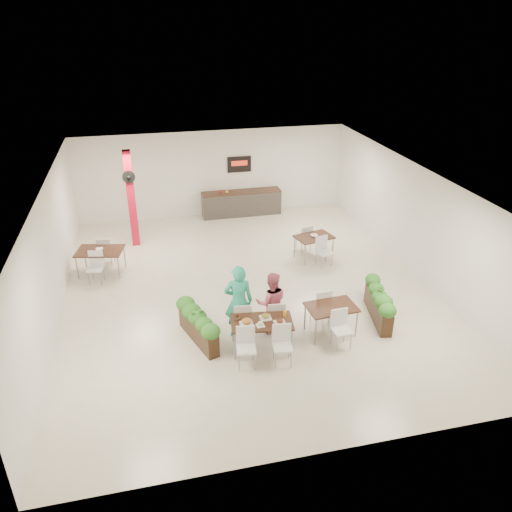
{
  "coord_description": "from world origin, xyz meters",
  "views": [
    {
      "loc": [
        -2.56,
        -11.97,
        7.08
      ],
      "look_at": [
        0.21,
        -0.17,
        1.1
      ],
      "focal_mm": 35.0,
      "sensor_mm": 36.0,
      "label": 1
    }
  ],
  "objects_px": {
    "planter_left": "(198,323)",
    "side_table_c": "(331,311)",
    "diner_man": "(239,302)",
    "side_table_b": "(314,240)",
    "main_table": "(261,326)",
    "service_counter": "(241,203)",
    "diner_woman": "(271,303)",
    "planter_right": "(379,302)",
    "side_table_a": "(100,254)",
    "red_column": "(131,198)"
  },
  "relations": [
    {
      "from": "service_counter",
      "to": "side_table_a",
      "type": "relative_size",
      "value": 1.79
    },
    {
      "from": "diner_woman",
      "to": "side_table_b",
      "type": "xyz_separation_m",
      "value": [
        2.32,
        3.57,
        -0.17
      ]
    },
    {
      "from": "diner_man",
      "to": "planter_right",
      "type": "distance_m",
      "value": 3.61
    },
    {
      "from": "side_table_a",
      "to": "planter_right",
      "type": "bearing_deg",
      "value": -18.45
    },
    {
      "from": "red_column",
      "to": "planter_left",
      "type": "relative_size",
      "value": 1.89
    },
    {
      "from": "service_counter",
      "to": "diner_woman",
      "type": "relative_size",
      "value": 1.89
    },
    {
      "from": "side_table_b",
      "to": "side_table_a",
      "type": "bearing_deg",
      "value": 162.05
    },
    {
      "from": "diner_woman",
      "to": "planter_right",
      "type": "distance_m",
      "value": 2.8
    },
    {
      "from": "service_counter",
      "to": "main_table",
      "type": "distance_m",
      "value": 8.52
    },
    {
      "from": "red_column",
      "to": "diner_woman",
      "type": "relative_size",
      "value": 2.01
    },
    {
      "from": "service_counter",
      "to": "diner_man",
      "type": "height_order",
      "value": "service_counter"
    },
    {
      "from": "diner_man",
      "to": "side_table_a",
      "type": "xyz_separation_m",
      "value": [
        -3.35,
        4.06,
        -0.3
      ]
    },
    {
      "from": "planter_left",
      "to": "side_table_a",
      "type": "bearing_deg",
      "value": 120.21
    },
    {
      "from": "diner_man",
      "to": "side_table_a",
      "type": "relative_size",
      "value": 1.12
    },
    {
      "from": "main_table",
      "to": "side_table_b",
      "type": "distance_m",
      "value": 5.03
    },
    {
      "from": "planter_right",
      "to": "side_table_a",
      "type": "xyz_separation_m",
      "value": [
        -6.94,
        4.16,
        0.15
      ]
    },
    {
      "from": "red_column",
      "to": "diner_man",
      "type": "distance_m",
      "value": 6.39
    },
    {
      "from": "service_counter",
      "to": "side_table_a",
      "type": "height_order",
      "value": "service_counter"
    },
    {
      "from": "red_column",
      "to": "side_table_c",
      "type": "distance_m",
      "value": 7.83
    },
    {
      "from": "side_table_c",
      "to": "service_counter",
      "type": "bearing_deg",
      "value": 89.55
    },
    {
      "from": "service_counter",
      "to": "diner_man",
      "type": "xyz_separation_m",
      "value": [
        -1.67,
        -7.77,
        0.45
      ]
    },
    {
      "from": "service_counter",
      "to": "red_column",
      "type": "bearing_deg",
      "value": -155.0
    },
    {
      "from": "planter_right",
      "to": "side_table_b",
      "type": "bearing_deg",
      "value": 97.19
    },
    {
      "from": "planter_left",
      "to": "side_table_c",
      "type": "height_order",
      "value": "side_table_c"
    },
    {
      "from": "diner_woman",
      "to": "side_table_c",
      "type": "xyz_separation_m",
      "value": [
        1.37,
        -0.42,
        -0.17
      ]
    },
    {
      "from": "diner_woman",
      "to": "main_table",
      "type": "bearing_deg",
      "value": 65.71
    },
    {
      "from": "diner_man",
      "to": "side_table_b",
      "type": "xyz_separation_m",
      "value": [
        3.12,
        3.57,
        -0.31
      ]
    },
    {
      "from": "diner_man",
      "to": "side_table_b",
      "type": "bearing_deg",
      "value": -123.32
    },
    {
      "from": "main_table",
      "to": "side_table_a",
      "type": "height_order",
      "value": "same"
    },
    {
      "from": "red_column",
      "to": "side_table_a",
      "type": "height_order",
      "value": "red_column"
    },
    {
      "from": "service_counter",
      "to": "planter_left",
      "type": "height_order",
      "value": "service_counter"
    },
    {
      "from": "main_table",
      "to": "planter_left",
      "type": "height_order",
      "value": "main_table"
    },
    {
      "from": "service_counter",
      "to": "side_table_a",
      "type": "distance_m",
      "value": 6.24
    },
    {
      "from": "diner_man",
      "to": "diner_woman",
      "type": "height_order",
      "value": "diner_man"
    },
    {
      "from": "red_column",
      "to": "service_counter",
      "type": "relative_size",
      "value": 1.07
    },
    {
      "from": "main_table",
      "to": "side_table_b",
      "type": "height_order",
      "value": "same"
    },
    {
      "from": "planter_left",
      "to": "red_column",
      "type": "bearing_deg",
      "value": 102.82
    },
    {
      "from": "planter_left",
      "to": "side_table_a",
      "type": "xyz_separation_m",
      "value": [
        -2.37,
        4.07,
        0.15
      ]
    },
    {
      "from": "service_counter",
      "to": "side_table_c",
      "type": "height_order",
      "value": "service_counter"
    },
    {
      "from": "planter_left",
      "to": "main_table",
      "type": "bearing_deg",
      "value": -25.23
    },
    {
      "from": "main_table",
      "to": "planter_right",
      "type": "bearing_deg",
      "value": 9.99
    },
    {
      "from": "service_counter",
      "to": "main_table",
      "type": "xyz_separation_m",
      "value": [
        -1.28,
        -8.42,
        0.14
      ]
    },
    {
      "from": "main_table",
      "to": "side_table_c",
      "type": "relative_size",
      "value": 1.08
    },
    {
      "from": "main_table",
      "to": "side_table_a",
      "type": "distance_m",
      "value": 6.02
    },
    {
      "from": "service_counter",
      "to": "planter_right",
      "type": "relative_size",
      "value": 1.67
    },
    {
      "from": "side_table_a",
      "to": "side_table_c",
      "type": "height_order",
      "value": "same"
    },
    {
      "from": "diner_man",
      "to": "side_table_b",
      "type": "height_order",
      "value": "diner_man"
    },
    {
      "from": "diner_man",
      "to": "service_counter",
      "type": "bearing_deg",
      "value": -94.28
    },
    {
      "from": "red_column",
      "to": "side_table_c",
      "type": "relative_size",
      "value": 1.95
    },
    {
      "from": "main_table",
      "to": "diner_man",
      "type": "height_order",
      "value": "diner_man"
    }
  ]
}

